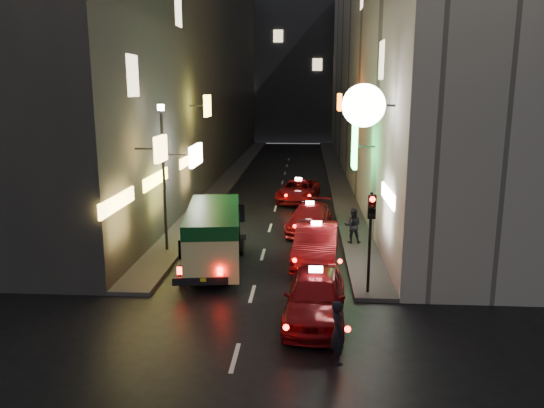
% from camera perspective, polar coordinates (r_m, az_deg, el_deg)
% --- Properties ---
extents(building_left, '(7.61, 52.22, 18.00)m').
position_cam_1_polar(building_left, '(43.96, -9.46, 14.74)').
color(building_left, '#383633').
rests_on(building_left, ground).
extents(building_right, '(7.91, 52.00, 18.00)m').
position_cam_1_polar(building_right, '(43.28, 12.38, 14.67)').
color(building_right, '#A6A098').
rests_on(building_right, ground).
extents(building_far, '(30.00, 10.00, 22.00)m').
position_cam_1_polar(building_far, '(74.93, 2.46, 15.35)').
color(building_far, '#2D2E32').
rests_on(building_far, ground).
extents(sidewalk_left, '(1.50, 52.00, 0.15)m').
position_cam_1_polar(sidewalk_left, '(43.79, -4.26, 3.16)').
color(sidewalk_left, '#403E3C').
rests_on(sidewalk_left, ground).
extents(sidewalk_right, '(1.50, 52.00, 0.15)m').
position_cam_1_polar(sidewalk_right, '(43.43, 6.93, 3.03)').
color(sidewalk_right, '#403E3C').
rests_on(sidewalk_right, ground).
extents(minibus, '(2.71, 5.90, 2.44)m').
position_cam_1_polar(minibus, '(20.98, -6.30, -2.88)').
color(minibus, '#E3DF8E').
rests_on(minibus, ground).
extents(taxi_near, '(2.67, 5.80, 1.97)m').
position_cam_1_polar(taxi_near, '(16.53, 4.69, -9.42)').
color(taxi_near, maroon).
rests_on(taxi_near, ground).
extents(taxi_second, '(2.82, 5.96, 2.01)m').
position_cam_1_polar(taxi_second, '(21.76, 4.77, -3.98)').
color(taxi_second, maroon).
rests_on(taxi_second, ground).
extents(taxi_third, '(2.79, 5.21, 1.74)m').
position_cam_1_polar(taxi_third, '(26.61, 4.07, -1.24)').
color(taxi_third, maroon).
rests_on(taxi_third, ground).
extents(taxi_far, '(2.79, 5.20, 1.74)m').
position_cam_1_polar(taxi_far, '(33.63, 2.85, 1.63)').
color(taxi_far, maroon).
rests_on(taxi_far, ground).
extents(pedestrian_crossing, '(0.57, 0.72, 1.93)m').
position_cam_1_polar(pedestrian_crossing, '(14.15, 7.11, -13.08)').
color(pedestrian_crossing, black).
rests_on(pedestrian_crossing, ground).
extents(pedestrian_sidewalk, '(0.71, 0.48, 1.81)m').
position_cam_1_polar(pedestrian_sidewalk, '(24.23, 8.69, -2.07)').
color(pedestrian_sidewalk, black).
rests_on(pedestrian_sidewalk, sidewalk_right).
extents(traffic_light, '(0.26, 0.43, 3.50)m').
position_cam_1_polar(traffic_light, '(17.94, 10.60, -1.85)').
color(traffic_light, black).
rests_on(traffic_light, sidewalk_right).
extents(lamp_post, '(0.28, 0.28, 6.22)m').
position_cam_1_polar(lamp_post, '(22.86, -11.60, 3.79)').
color(lamp_post, black).
rests_on(lamp_post, sidewalk_left).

